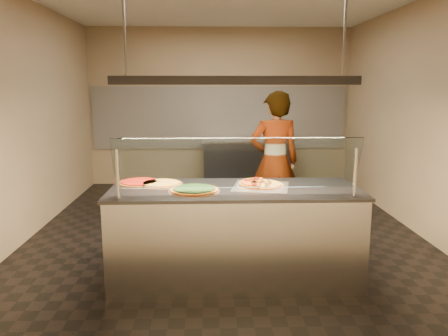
{
  "coord_description": "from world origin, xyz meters",
  "views": [
    {
      "loc": [
        -0.22,
        -5.51,
        1.89
      ],
      "look_at": [
        -0.05,
        -0.84,
        1.02
      ],
      "focal_mm": 35.0,
      "sensor_mm": 36.0,
      "label": 1
    }
  ],
  "objects_px": {
    "sneeze_guard": "(237,164)",
    "perforated_tray": "(261,186)",
    "pizza_tomato": "(139,182)",
    "half_pizza_pepperoni": "(250,183)",
    "pizza_spatula": "(164,181)",
    "serving_counter": "(235,234)",
    "heat_lamp_housing": "(235,80)",
    "worker": "(274,161)",
    "pizza_cheese": "(161,184)",
    "pizza_spinach": "(194,190)",
    "half_pizza_sausage": "(271,184)",
    "prep_table": "(246,164)"
  },
  "relations": [
    {
      "from": "serving_counter",
      "to": "prep_table",
      "type": "xyz_separation_m",
      "value": [
        0.46,
        3.96,
        0.0
      ]
    },
    {
      "from": "pizza_cheese",
      "to": "heat_lamp_housing",
      "type": "relative_size",
      "value": 0.19
    },
    {
      "from": "perforated_tray",
      "to": "pizza_tomato",
      "type": "distance_m",
      "value": 1.22
    },
    {
      "from": "perforated_tray",
      "to": "pizza_cheese",
      "type": "bearing_deg",
      "value": 173.81
    },
    {
      "from": "sneeze_guard",
      "to": "half_pizza_sausage",
      "type": "bearing_deg",
      "value": 46.87
    },
    {
      "from": "pizza_cheese",
      "to": "serving_counter",
      "type": "bearing_deg",
      "value": -11.49
    },
    {
      "from": "sneeze_guard",
      "to": "pizza_spinach",
      "type": "distance_m",
      "value": 0.52
    },
    {
      "from": "serving_counter",
      "to": "heat_lamp_housing",
      "type": "distance_m",
      "value": 1.48
    },
    {
      "from": "half_pizza_pepperoni",
      "to": "perforated_tray",
      "type": "bearing_deg",
      "value": -0.6
    },
    {
      "from": "perforated_tray",
      "to": "pizza_tomato",
      "type": "height_order",
      "value": "pizza_tomato"
    },
    {
      "from": "sneeze_guard",
      "to": "heat_lamp_housing",
      "type": "bearing_deg",
      "value": 90.0
    },
    {
      "from": "prep_table",
      "to": "heat_lamp_housing",
      "type": "height_order",
      "value": "heat_lamp_housing"
    },
    {
      "from": "sneeze_guard",
      "to": "perforated_tray",
      "type": "distance_m",
      "value": 0.55
    },
    {
      "from": "prep_table",
      "to": "pizza_spinach",
      "type": "bearing_deg",
      "value": -101.65
    },
    {
      "from": "sneeze_guard",
      "to": "pizza_spinach",
      "type": "height_order",
      "value": "sneeze_guard"
    },
    {
      "from": "perforated_tray",
      "to": "pizza_spinach",
      "type": "relative_size",
      "value": 1.29
    },
    {
      "from": "serving_counter",
      "to": "heat_lamp_housing",
      "type": "height_order",
      "value": "heat_lamp_housing"
    },
    {
      "from": "serving_counter",
      "to": "sneeze_guard",
      "type": "bearing_deg",
      "value": -90.0
    },
    {
      "from": "pizza_spatula",
      "to": "serving_counter",
      "type": "bearing_deg",
      "value": -14.61
    },
    {
      "from": "perforated_tray",
      "to": "pizza_spinach",
      "type": "bearing_deg",
      "value": -164.65
    },
    {
      "from": "perforated_tray",
      "to": "pizza_tomato",
      "type": "bearing_deg",
      "value": 171.6
    },
    {
      "from": "serving_counter",
      "to": "worker",
      "type": "relative_size",
      "value": 1.3
    },
    {
      "from": "perforated_tray",
      "to": "heat_lamp_housing",
      "type": "relative_size",
      "value": 0.27
    },
    {
      "from": "sneeze_guard",
      "to": "pizza_tomato",
      "type": "height_order",
      "value": "sneeze_guard"
    },
    {
      "from": "pizza_spinach",
      "to": "heat_lamp_housing",
      "type": "distance_m",
      "value": 1.08
    },
    {
      "from": "pizza_spinach",
      "to": "pizza_spatula",
      "type": "distance_m",
      "value": 0.45
    },
    {
      "from": "perforated_tray",
      "to": "pizza_cheese",
      "type": "distance_m",
      "value": 0.99
    },
    {
      "from": "sneeze_guard",
      "to": "half_pizza_pepperoni",
      "type": "height_order",
      "value": "sneeze_guard"
    },
    {
      "from": "half_pizza_pepperoni",
      "to": "pizza_tomato",
      "type": "distance_m",
      "value": 1.12
    },
    {
      "from": "sneeze_guard",
      "to": "heat_lamp_housing",
      "type": "xyz_separation_m",
      "value": [
        -0.0,
        0.34,
        0.72
      ]
    },
    {
      "from": "pizza_spinach",
      "to": "pizza_tomato",
      "type": "xyz_separation_m",
      "value": [
        -0.56,
        0.35,
        -0.0
      ]
    },
    {
      "from": "half_pizza_sausage",
      "to": "pizza_spinach",
      "type": "bearing_deg",
      "value": -166.73
    },
    {
      "from": "perforated_tray",
      "to": "pizza_spinach",
      "type": "distance_m",
      "value": 0.67
    },
    {
      "from": "serving_counter",
      "to": "pizza_spatula",
      "type": "xyz_separation_m",
      "value": [
        -0.7,
        0.18,
        0.49
      ]
    },
    {
      "from": "sneeze_guard",
      "to": "worker",
      "type": "xyz_separation_m",
      "value": [
        0.62,
        1.9,
        -0.3
      ]
    },
    {
      "from": "sneeze_guard",
      "to": "half_pizza_sausage",
      "type": "distance_m",
      "value": 0.59
    },
    {
      "from": "perforated_tray",
      "to": "half_pizza_pepperoni",
      "type": "bearing_deg",
      "value": 179.4
    },
    {
      "from": "half_pizza_pepperoni",
      "to": "pizza_spinach",
      "type": "height_order",
      "value": "half_pizza_pepperoni"
    },
    {
      "from": "worker",
      "to": "heat_lamp_housing",
      "type": "xyz_separation_m",
      "value": [
        -0.62,
        -1.56,
        1.03
      ]
    },
    {
      "from": "half_pizza_pepperoni",
      "to": "pizza_spatula",
      "type": "height_order",
      "value": "half_pizza_pepperoni"
    },
    {
      "from": "prep_table",
      "to": "heat_lamp_housing",
      "type": "relative_size",
      "value": 0.71
    },
    {
      "from": "serving_counter",
      "to": "sneeze_guard",
      "type": "distance_m",
      "value": 0.83
    },
    {
      "from": "half_pizza_sausage",
      "to": "worker",
      "type": "relative_size",
      "value": 0.25
    },
    {
      "from": "sneeze_guard",
      "to": "pizza_cheese",
      "type": "distance_m",
      "value": 0.92
    },
    {
      "from": "serving_counter",
      "to": "sneeze_guard",
      "type": "xyz_separation_m",
      "value": [
        0.0,
        -0.34,
        0.76
      ]
    },
    {
      "from": "serving_counter",
      "to": "half_pizza_sausage",
      "type": "distance_m",
      "value": 0.61
    },
    {
      "from": "half_pizza_sausage",
      "to": "pizza_spinach",
      "type": "height_order",
      "value": "half_pizza_sausage"
    },
    {
      "from": "pizza_spinach",
      "to": "pizza_spatula",
      "type": "xyz_separation_m",
      "value": [
        -0.32,
        0.32,
        0.01
      ]
    },
    {
      "from": "half_pizza_sausage",
      "to": "pizza_tomato",
      "type": "height_order",
      "value": "half_pizza_sausage"
    },
    {
      "from": "sneeze_guard",
      "to": "perforated_tray",
      "type": "bearing_deg",
      "value": 56.23
    }
  ]
}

